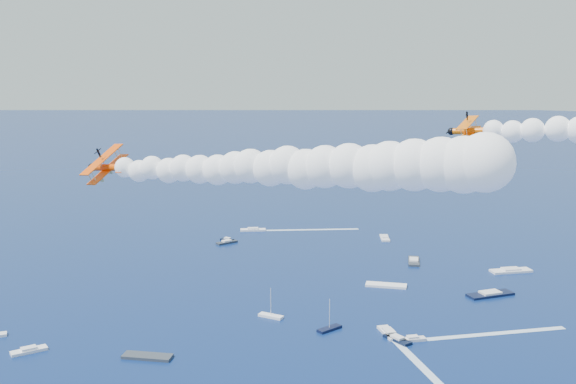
% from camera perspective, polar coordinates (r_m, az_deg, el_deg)
% --- Properties ---
extents(biplane_lead, '(6.73, 7.88, 6.00)m').
position_cam_1_polar(biplane_lead, '(98.47, 14.84, 4.87)').
color(biplane_lead, '#FF6805').
extents(biplane_trail, '(7.59, 9.60, 8.36)m').
position_cam_1_polar(biplane_trail, '(100.25, -14.52, 1.96)').
color(biplane_trail, '#FF4E05').
extents(smoke_trail_trail, '(55.81, 9.24, 10.41)m').
position_cam_1_polar(smoke_trail_trail, '(83.23, -0.71, 2.06)').
color(smoke_trail_trail, white).
extents(spectator_boats, '(212.47, 164.22, 0.70)m').
position_cam_1_polar(spectator_boats, '(204.62, 7.65, -8.52)').
color(spectator_boats, silver).
rests_on(spectator_boats, ground).
extents(boat_wakes, '(121.01, 161.88, 0.04)m').
position_cam_1_polar(boat_wakes, '(188.20, 7.41, -10.35)').
color(boat_wakes, white).
rests_on(boat_wakes, ground).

